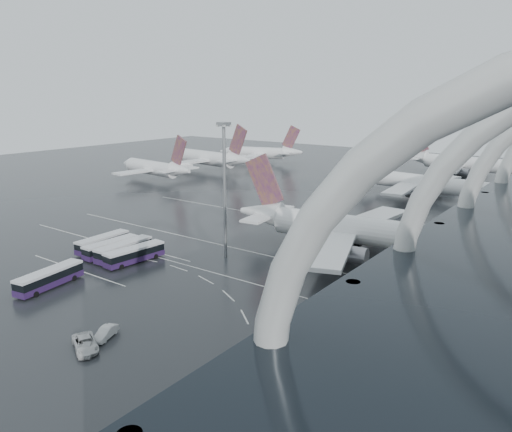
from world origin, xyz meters
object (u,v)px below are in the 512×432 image
Objects in this scene: bus_row_near_d at (135,254)px; van_curve_a at (85,344)px; airliner_gate_b at (421,183)px; gse_cart_belly_b at (419,252)px; jet_remote_far at (262,153)px; bus_row_near_b at (111,247)px; bus_row_near_c at (124,249)px; gse_cart_belly_e at (393,246)px; bus_row_near_a at (103,242)px; floodlight_mast at (224,174)px; jet_remote_mid at (211,159)px; bus_row_far_c at (49,278)px; van_curve_c at (105,333)px; jet_remote_west at (156,168)px; airliner_gate_c at (466,164)px; gse_cart_belly_c at (294,253)px; gse_cart_belly_d at (464,266)px; van_curve_b at (87,348)px; airliner_main at (358,231)px; gse_cart_belly_a at (389,271)px.

bus_row_near_d is 33.98m from van_curve_a.
airliner_gate_b reaches higher than gse_cart_belly_b.
bus_row_near_b is at bearing 95.35° from jet_remote_far.
bus_row_near_c is 55.87m from gse_cart_belly_e.
bus_row_near_a is 0.46× the size of floodlight_mast.
jet_remote_mid is at bearing 151.37° from gse_cart_belly_b.
gse_cart_belly_b is at bearing -44.86° from bus_row_near_d.
van_curve_c is at bearing -113.94° from bus_row_far_c.
jet_remote_west is (-89.68, -29.65, 0.29)m from airliner_gate_b.
jet_remote_west is 6.95× the size of van_curve_a.
jet_remote_west reaches higher than jet_remote_far.
bus_row_near_a is (-35.54, -94.54, -2.66)m from airliner_gate_b.
van_curve_c is at bearing -105.17° from gse_cart_belly_e.
airliner_gate_c reaches higher than bus_row_far_c.
floodlight_mast is 21.31m from gse_cart_belly_c.
floodlight_mast is 12.14× the size of gse_cart_belly_d.
van_curve_b is at bearing -138.55° from bus_row_near_c.
van_curve_c is at bearing -133.14° from bus_row_near_d.
bus_row_near_d is 6.00× the size of gse_cart_belly_e.
van_curve_b is (-1.49, -122.79, -3.64)m from airliner_gate_b.
gse_cart_belly_e is (4.80, 7.46, -4.28)m from airliner_main.
airliner_gate_c reaches higher than gse_cart_belly_e.
bus_row_near_c is 5.68× the size of gse_cart_belly_b.
floodlight_mast reaches higher than bus_row_near_a.
gse_cart_belly_a is (54.30, 21.44, -1.00)m from bus_row_near_a.
gse_cart_belly_a is 1.08× the size of gse_cart_belly_b.
floodlight_mast is 11.30× the size of gse_cart_belly_c.
bus_row_near_c reaches higher than bus_row_near_d.
jet_remote_mid reaches higher than bus_row_near_b.
jet_remote_mid reaches higher than jet_remote_west.
van_curve_c is 1.92× the size of gse_cart_belly_c.
airliner_gate_c is at bearing 98.35° from gse_cart_belly_a.
van_curve_b is at bearing -86.04° from airliner_gate_c.
gse_cart_belly_b is at bearing -75.59° from airliner_gate_c.
bus_row_near_a is 30.50m from floodlight_mast.
bus_row_near_c is 5.88× the size of gse_cart_belly_d.
bus_row_near_c reaches higher than gse_cart_belly_e.
van_curve_a is at bearing -139.11° from bus_row_near_c.
van_curve_a is 3.51m from van_curve_c.
jet_remote_mid reaches higher than airliner_gate_c.
jet_remote_mid is 149.81m from van_curve_a.
bus_row_far_c is (5.84, -17.30, 0.06)m from bus_row_near_b.
bus_row_near_b is 39.29m from van_curve_a.
jet_remote_west is at bearing 94.61° from jet_remote_mid.
van_curve_c is at bearing -84.47° from airliner_gate_b.
floodlight_mast is at bearing 39.75° from van_curve_a.
bus_row_near_a is at bearing 93.95° from jet_remote_far.
jet_remote_mid is 130.11m from gse_cart_belly_a.
bus_row_far_c reaches higher than gse_cart_belly_e.
gse_cart_belly_d is (117.46, -62.33, -4.63)m from jet_remote_mid.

